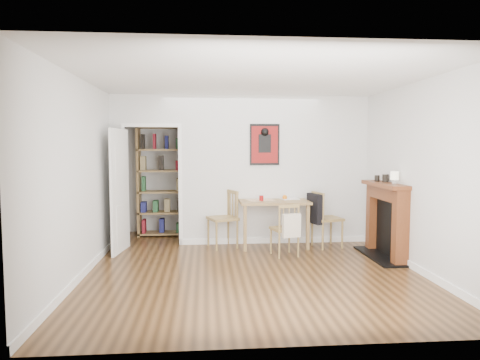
{
  "coord_description": "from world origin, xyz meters",
  "views": [
    {
      "loc": [
        -0.64,
        -6.09,
        1.71
      ],
      "look_at": [
        -0.09,
        0.6,
        1.19
      ],
      "focal_mm": 32.0,
      "sensor_mm": 36.0,
      "label": 1
    }
  ],
  "objects": [
    {
      "name": "chair_left",
      "position": [
        -0.35,
        1.1,
        0.49
      ],
      "size": [
        0.63,
        0.63,
        0.97
      ],
      "color": "#A3854C",
      "rests_on": "ground"
    },
    {
      "name": "mantel_lamp",
      "position": [
        2.12,
        -0.07,
        1.28
      ],
      "size": [
        0.12,
        0.12,
        0.19
      ],
      "color": "silver",
      "rests_on": "fireplace"
    },
    {
      "name": "fireplace",
      "position": [
        2.16,
        0.25,
        0.62
      ],
      "size": [
        0.45,
        1.25,
        1.16
      ],
      "color": "brown",
      "rests_on": "ground"
    },
    {
      "name": "placemat",
      "position": [
        0.3,
        1.17,
        0.8
      ],
      "size": [
        0.51,
        0.43,
        0.0
      ],
      "primitive_type": "cube",
      "rotation": [
        0.0,
        0.0,
        0.23
      ],
      "color": "beige",
      "rests_on": "dining_table"
    },
    {
      "name": "chair_right",
      "position": [
        1.41,
        0.97,
        0.5
      ],
      "size": [
        0.63,
        0.58,
        0.96
      ],
      "color": "#A3854C",
      "rests_on": "ground"
    },
    {
      "name": "ceramic_jar_a",
      "position": [
        2.18,
        0.38,
        1.22
      ],
      "size": [
        0.1,
        0.1,
        0.12
      ],
      "primitive_type": "cylinder",
      "color": "black",
      "rests_on": "fireplace"
    },
    {
      "name": "notebook",
      "position": [
        0.83,
        1.21,
        0.81
      ],
      "size": [
        0.33,
        0.27,
        0.01
      ],
      "primitive_type": "cube",
      "rotation": [
        0.0,
        0.0,
        0.19
      ],
      "color": "white",
      "rests_on": "dining_table"
    },
    {
      "name": "bookshelf",
      "position": [
        -1.48,
        2.2,
        1.05
      ],
      "size": [
        0.89,
        0.36,
        2.12
      ],
      "color": "olive",
      "rests_on": "ground"
    },
    {
      "name": "ceramic_jar_b",
      "position": [
        2.09,
        0.5,
        1.21
      ],
      "size": [
        0.08,
        0.08,
        0.1
      ],
      "primitive_type": "cylinder",
      "color": "black",
      "rests_on": "fireplace"
    },
    {
      "name": "dining_table",
      "position": [
        0.53,
        1.1,
        0.7
      ],
      "size": [
        1.17,
        0.75,
        0.8
      ],
      "color": "olive",
      "rests_on": "ground"
    },
    {
      "name": "red_glass",
      "position": [
        0.3,
        1.03,
        0.85
      ],
      "size": [
        0.07,
        0.07,
        0.09
      ],
      "primitive_type": "cylinder",
      "color": "maroon",
      "rests_on": "dining_table"
    },
    {
      "name": "ground",
      "position": [
        0.0,
        0.0,
        0.0
      ],
      "size": [
        5.2,
        5.2,
        0.0
      ],
      "primitive_type": "plane",
      "color": "brown",
      "rests_on": "ground"
    },
    {
      "name": "room_shell",
      "position": [
        0.1,
        1.34,
        1.3
      ],
      "size": [
        5.2,
        5.2,
        5.2
      ],
      "color": "silver",
      "rests_on": "ground"
    },
    {
      "name": "chair_front",
      "position": [
        0.6,
        0.45,
        0.42
      ],
      "size": [
        0.51,
        0.55,
        0.83
      ],
      "color": "#A3854C",
      "rests_on": "ground"
    },
    {
      "name": "orange_fruit",
      "position": [
        0.73,
        1.16,
        0.84
      ],
      "size": [
        0.08,
        0.08,
        0.08
      ],
      "primitive_type": "sphere",
      "color": "orange",
      "rests_on": "dining_table"
    }
  ]
}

